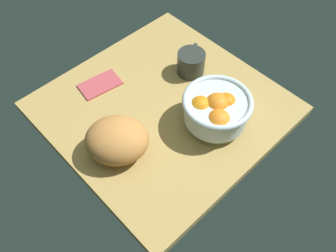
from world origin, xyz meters
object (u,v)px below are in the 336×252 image
object	(u,v)px
fruit_bowl	(216,109)
mug	(191,62)
napkin_folded	(100,84)
bread_loaf	(117,140)

from	to	relation	value
fruit_bowl	mug	bearing A→B (deg)	61.64
napkin_folded	mug	bearing A→B (deg)	-31.34
fruit_bowl	mug	size ratio (longest dim) A/B	1.65
fruit_bowl	napkin_folded	xyz separation A→B (cm)	(-14.54, 35.01, -6.25)
napkin_folded	bread_loaf	bearing A→B (deg)	-115.65
bread_loaf	napkin_folded	xyz separation A→B (cm)	(11.19, 23.32, -4.88)
bread_loaf	napkin_folded	size ratio (longest dim) A/B	1.33
fruit_bowl	napkin_folded	size ratio (longest dim) A/B	1.53
bread_loaf	napkin_folded	bearing A→B (deg)	64.35
napkin_folded	mug	xyz separation A→B (cm)	(25.17, -15.33, 3.26)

